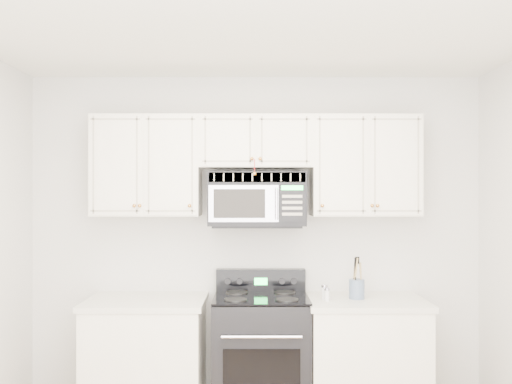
{
  "coord_description": "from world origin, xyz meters",
  "views": [
    {
      "loc": [
        -0.01,
        -2.71,
        1.7
      ],
      "look_at": [
        0.0,
        1.3,
        1.7
      ],
      "focal_mm": 40.0,
      "sensor_mm": 36.0,
      "label": 1
    }
  ],
  "objects": [
    {
      "name": "room",
      "position": [
        0.0,
        0.0,
        1.3
      ],
      "size": [
        3.51,
        3.51,
        2.61
      ],
      "color": "olive",
      "rests_on": "ground"
    },
    {
      "name": "base_cabinet_left",
      "position": [
        -0.8,
        1.44,
        0.43
      ],
      "size": [
        0.86,
        0.65,
        0.92
      ],
      "color": "silver",
      "rests_on": "ground"
    },
    {
      "name": "base_cabinet_right",
      "position": [
        0.8,
        1.44,
        0.43
      ],
      "size": [
        0.86,
        0.65,
        0.92
      ],
      "color": "silver",
      "rests_on": "ground"
    },
    {
      "name": "range",
      "position": [
        0.04,
        1.46,
        0.48
      ],
      "size": [
        0.69,
        0.63,
        1.1
      ],
      "color": "black",
      "rests_on": "ground"
    },
    {
      "name": "upper_cabinets",
      "position": [
        -0.0,
        1.58,
        1.93
      ],
      "size": [
        2.44,
        0.37,
        0.75
      ],
      "color": "silver",
      "rests_on": "ground"
    },
    {
      "name": "microwave",
      "position": [
        0.01,
        1.56,
        1.65
      ],
      "size": [
        0.72,
        0.41,
        0.4
      ],
      "color": "black",
      "rests_on": "ground"
    },
    {
      "name": "utensil_crock",
      "position": [
        0.74,
        1.44,
        1.0
      ],
      "size": [
        0.11,
        0.11,
        0.3
      ],
      "color": "slate",
      "rests_on": "base_cabinet_right"
    },
    {
      "name": "shaker_salt",
      "position": [
        0.5,
        1.4,
        0.97
      ],
      "size": [
        0.05,
        0.05,
        0.11
      ],
      "color": "silver",
      "rests_on": "base_cabinet_right"
    },
    {
      "name": "shaker_pepper",
      "position": [
        0.51,
        1.35,
        0.97
      ],
      "size": [
        0.04,
        0.04,
        0.09
      ],
      "color": "silver",
      "rests_on": "base_cabinet_right"
    }
  ]
}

